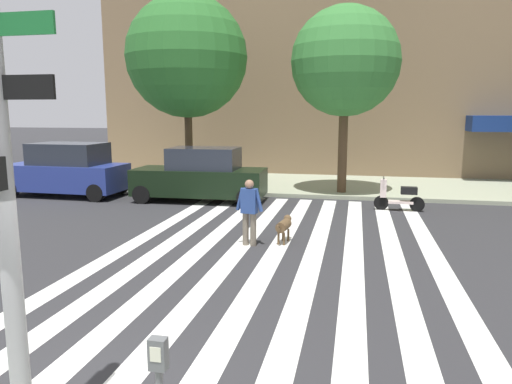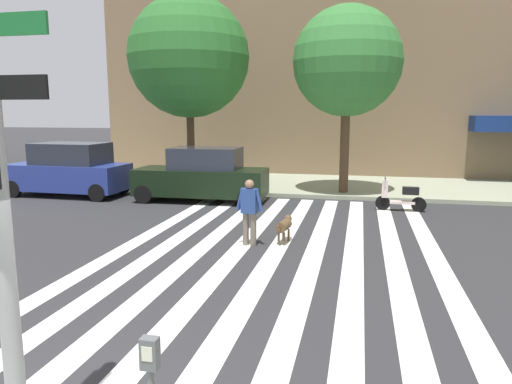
{
  "view_description": "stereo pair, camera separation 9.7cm",
  "coord_description": "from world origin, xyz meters",
  "px_view_note": "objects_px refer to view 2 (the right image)",
  "views": [
    {
      "loc": [
        3.11,
        -3.99,
        3.25
      ],
      "look_at": [
        0.84,
        6.74,
        1.4
      ],
      "focal_mm": 33.35,
      "sensor_mm": 36.0,
      "label": 1
    },
    {
      "loc": [
        3.21,
        -3.97,
        3.25
      ],
      "look_at": [
        0.84,
        6.74,
        1.4
      ],
      "focal_mm": 33.35,
      "sensor_mm": 36.0,
      "label": 2
    }
  ],
  "objects_px": {
    "street_tree_nearest": "(189,57)",
    "street_tree_middle": "(347,62)",
    "pedestrian_dog_walker": "(250,209)",
    "dog_on_leash": "(284,225)",
    "parked_scooter": "(401,197)",
    "parked_car_behind_first": "(202,176)",
    "parked_car_near_curb": "(69,170)"
  },
  "relations": [
    {
      "from": "parked_car_near_curb",
      "to": "dog_on_leash",
      "type": "bearing_deg",
      "value": -28.04
    },
    {
      "from": "parked_car_behind_first",
      "to": "street_tree_nearest",
      "type": "xyz_separation_m",
      "value": [
        -1.25,
        2.25,
        4.5
      ]
    },
    {
      "from": "pedestrian_dog_walker",
      "to": "street_tree_nearest",
      "type": "bearing_deg",
      "value": 119.29
    },
    {
      "from": "parked_car_near_curb",
      "to": "dog_on_leash",
      "type": "relative_size",
      "value": 4.77
    },
    {
      "from": "parked_scooter",
      "to": "street_tree_middle",
      "type": "relative_size",
      "value": 0.23
    },
    {
      "from": "parked_car_near_curb",
      "to": "parked_car_behind_first",
      "type": "bearing_deg",
      "value": 0.03
    },
    {
      "from": "parked_scooter",
      "to": "pedestrian_dog_walker",
      "type": "bearing_deg",
      "value": -127.6
    },
    {
      "from": "street_tree_nearest",
      "to": "dog_on_leash",
      "type": "xyz_separation_m",
      "value": [
        5.1,
        -7.22,
        -5.0
      ]
    },
    {
      "from": "parked_scooter",
      "to": "street_tree_nearest",
      "type": "bearing_deg",
      "value": 162.96
    },
    {
      "from": "parked_scooter",
      "to": "street_tree_middle",
      "type": "distance_m",
      "value": 5.63
    },
    {
      "from": "parked_scooter",
      "to": "dog_on_leash",
      "type": "height_order",
      "value": "parked_scooter"
    },
    {
      "from": "pedestrian_dog_walker",
      "to": "dog_on_leash",
      "type": "distance_m",
      "value": 1.03
    },
    {
      "from": "parked_car_behind_first",
      "to": "pedestrian_dog_walker",
      "type": "height_order",
      "value": "parked_car_behind_first"
    },
    {
      "from": "parked_car_near_curb",
      "to": "parked_scooter",
      "type": "xyz_separation_m",
      "value": [
        12.49,
        -0.28,
        -0.52
      ]
    },
    {
      "from": "parked_car_behind_first",
      "to": "pedestrian_dog_walker",
      "type": "bearing_deg",
      "value": -60.6
    },
    {
      "from": "parked_car_behind_first",
      "to": "parked_scooter",
      "type": "height_order",
      "value": "parked_car_behind_first"
    },
    {
      "from": "parked_car_behind_first",
      "to": "street_tree_nearest",
      "type": "distance_m",
      "value": 5.19
    },
    {
      "from": "parked_scooter",
      "to": "pedestrian_dog_walker",
      "type": "height_order",
      "value": "pedestrian_dog_walker"
    },
    {
      "from": "street_tree_nearest",
      "to": "street_tree_middle",
      "type": "bearing_deg",
      "value": -0.18
    },
    {
      "from": "parked_car_behind_first",
      "to": "street_tree_middle",
      "type": "bearing_deg",
      "value": 23.9
    },
    {
      "from": "parked_scooter",
      "to": "dog_on_leash",
      "type": "distance_m",
      "value": 5.66
    },
    {
      "from": "parked_car_near_curb",
      "to": "street_tree_nearest",
      "type": "bearing_deg",
      "value": 28.04
    },
    {
      "from": "street_tree_middle",
      "to": "dog_on_leash",
      "type": "height_order",
      "value": "street_tree_middle"
    },
    {
      "from": "parked_car_near_curb",
      "to": "parked_car_behind_first",
      "type": "xyz_separation_m",
      "value": [
        5.48,
        0.0,
        -0.06
      ]
    },
    {
      "from": "parked_scooter",
      "to": "parked_car_near_curb",
      "type": "bearing_deg",
      "value": 178.73
    },
    {
      "from": "street_tree_nearest",
      "to": "street_tree_middle",
      "type": "relative_size",
      "value": 1.1
    },
    {
      "from": "parked_car_near_curb",
      "to": "parked_scooter",
      "type": "distance_m",
      "value": 12.5
    },
    {
      "from": "parked_scooter",
      "to": "pedestrian_dog_walker",
      "type": "distance_m",
      "value": 6.5
    },
    {
      "from": "street_tree_middle",
      "to": "parked_car_behind_first",
      "type": "bearing_deg",
      "value": -156.1
    },
    {
      "from": "parked_car_behind_first",
      "to": "parked_scooter",
      "type": "bearing_deg",
      "value": -2.28
    },
    {
      "from": "parked_scooter",
      "to": "street_tree_nearest",
      "type": "xyz_separation_m",
      "value": [
        -8.26,
        2.53,
        4.96
      ]
    },
    {
      "from": "pedestrian_dog_walker",
      "to": "parked_scooter",
      "type": "bearing_deg",
      "value": 52.4
    }
  ]
}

